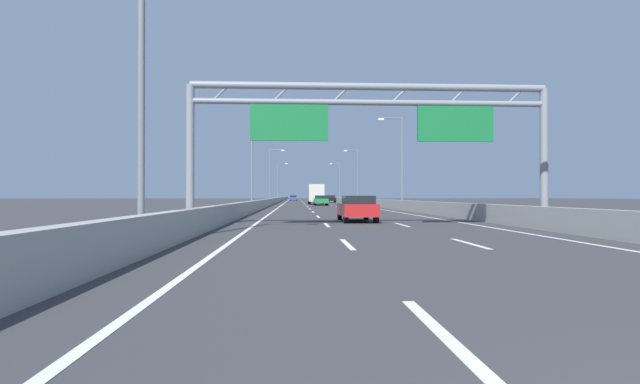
{
  "coord_description": "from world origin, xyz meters",
  "views": [
    {
      "loc": [
        -3.3,
        -1.33,
        1.42
      ],
      "look_at": [
        -0.26,
        57.86,
        1.82
      ],
      "focal_mm": 27.02,
      "sensor_mm": 36.0,
      "label": 1
    }
  ],
  "objects": [
    {
      "name": "black_car",
      "position": [
        3.75,
        94.19,
        0.74
      ],
      "size": [
        1.85,
        4.5,
        1.44
      ],
      "color": "black",
      "rests_on": "ground_plane"
    },
    {
      "name": "lane_dash_left_6",
      "position": [
        -1.8,
        57.5,
        0.01
      ],
      "size": [
        0.16,
        3.0,
        0.01
      ],
      "primitive_type": "cube",
      "color": "white",
      "rests_on": "ground_plane"
    },
    {
      "name": "lane_dash_right_3",
      "position": [
        1.8,
        30.5,
        0.01
      ],
      "size": [
        0.16,
        3.0,
        0.01
      ],
      "primitive_type": "cube",
      "color": "white",
      "rests_on": "ground_plane"
    },
    {
      "name": "streetlamp_left_far",
      "position": [
        -7.47,
        82.75,
        5.4
      ],
      "size": [
        2.58,
        0.28,
        9.5
      ],
      "color": "slate",
      "rests_on": "ground_plane"
    },
    {
      "name": "lane_dash_right_1",
      "position": [
        1.8,
        12.5,
        0.01
      ],
      "size": [
        0.16,
        3.0,
        0.01
      ],
      "primitive_type": "cube",
      "color": "white",
      "rests_on": "ground_plane"
    },
    {
      "name": "barrier_right",
      "position": [
        6.9,
        110.0,
        0.47
      ],
      "size": [
        0.45,
        220.0,
        0.95
      ],
      "color": "#9E9E99",
      "rests_on": "ground_plane"
    },
    {
      "name": "lane_dash_left_17",
      "position": [
        -1.8,
        156.5,
        0.01
      ],
      "size": [
        0.16,
        3.0,
        0.01
      ],
      "primitive_type": "cube",
      "color": "white",
      "rests_on": "ground_plane"
    },
    {
      "name": "ground_plane",
      "position": [
        0.0,
        100.0,
        0.0
      ],
      "size": [
        260.0,
        260.0,
        0.0
      ],
      "primitive_type": "plane",
      "color": "#38383A"
    },
    {
      "name": "barrier_left",
      "position": [
        -6.9,
        110.0,
        0.47
      ],
      "size": [
        0.45,
        220.0,
        0.95
      ],
      "color": "#9E9E99",
      "rests_on": "ground_plane"
    },
    {
      "name": "lane_dash_left_3",
      "position": [
        -1.8,
        30.5,
        0.01
      ],
      "size": [
        0.16,
        3.0,
        0.01
      ],
      "primitive_type": "cube",
      "color": "white",
      "rests_on": "ground_plane"
    },
    {
      "name": "lane_dash_right_8",
      "position": [
        1.8,
        75.5,
        0.01
      ],
      "size": [
        0.16,
        3.0,
        0.01
      ],
      "primitive_type": "cube",
      "color": "white",
      "rests_on": "ground_plane"
    },
    {
      "name": "lane_dash_right_7",
      "position": [
        1.8,
        66.5,
        0.01
      ],
      "size": [
        0.16,
        3.0,
        0.01
      ],
      "primitive_type": "cube",
      "color": "white",
      "rests_on": "ground_plane"
    },
    {
      "name": "blue_car",
      "position": [
        -3.83,
        123.17,
        0.74
      ],
      "size": [
        1.83,
        4.34,
        1.4
      ],
      "color": "#2347AD",
      "rests_on": "ground_plane"
    },
    {
      "name": "lane_dash_left_13",
      "position": [
        -1.8,
        120.5,
        0.01
      ],
      "size": [
        0.16,
        3.0,
        0.01
      ],
      "primitive_type": "cube",
      "color": "white",
      "rests_on": "ground_plane"
    },
    {
      "name": "lane_dash_left_12",
      "position": [
        -1.8,
        111.5,
        0.01
      ],
      "size": [
        0.16,
        3.0,
        0.01
      ],
      "primitive_type": "cube",
      "color": "white",
      "rests_on": "ground_plane"
    },
    {
      "name": "streetlamp_right_far",
      "position": [
        7.47,
        82.75,
        5.4
      ],
      "size": [
        2.58,
        0.28,
        9.5
      ],
      "color": "slate",
      "rests_on": "ground_plane"
    },
    {
      "name": "lane_dash_right_9",
      "position": [
        1.8,
        84.5,
        0.01
      ],
      "size": [
        0.16,
        3.0,
        0.01
      ],
      "primitive_type": "cube",
      "color": "white",
      "rests_on": "ground_plane"
    },
    {
      "name": "red_car",
      "position": [
        0.03,
        24.53,
        0.73
      ],
      "size": [
        1.76,
        4.53,
        1.4
      ],
      "color": "red",
      "rests_on": "ground_plane"
    },
    {
      "name": "lane_dash_left_8",
      "position": [
        -1.8,
        75.5,
        0.01
      ],
      "size": [
        0.16,
        3.0,
        0.01
      ],
      "primitive_type": "cube",
      "color": "white",
      "rests_on": "ground_plane"
    },
    {
      "name": "lane_dash_right_6",
      "position": [
        1.8,
        57.5,
        0.01
      ],
      "size": [
        0.16,
        3.0,
        0.01
      ],
      "primitive_type": "cube",
      "color": "white",
      "rests_on": "ground_plane"
    },
    {
      "name": "lane_dash_right_5",
      "position": [
        1.8,
        48.5,
        0.01
      ],
      "size": [
        0.16,
        3.0,
        0.01
      ],
      "primitive_type": "cube",
      "color": "white",
      "rests_on": "ground_plane"
    },
    {
      "name": "edge_line_left",
      "position": [
        -5.25,
        88.0,
        0.01
      ],
      "size": [
        0.16,
        176.0,
        0.01
      ],
      "primitive_type": "cube",
      "color": "white",
      "rests_on": "ground_plane"
    },
    {
      "name": "lane_dash_left_1",
      "position": [
        -1.8,
        12.5,
        0.01
      ],
      "size": [
        0.16,
        3.0,
        0.01
      ],
      "primitive_type": "cube",
      "color": "white",
      "rests_on": "ground_plane"
    },
    {
      "name": "lane_dash_right_2",
      "position": [
        1.8,
        21.5,
        0.01
      ],
      "size": [
        0.16,
        3.0,
        0.01
      ],
      "primitive_type": "cube",
      "color": "white",
      "rests_on": "ground_plane"
    },
    {
      "name": "lane_dash_left_7",
      "position": [
        -1.8,
        66.5,
        0.01
      ],
      "size": [
        0.16,
        3.0,
        0.01
      ],
      "primitive_type": "cube",
      "color": "white",
      "rests_on": "ground_plane"
    },
    {
      "name": "lane_dash_left_9",
      "position": [
        -1.8,
        84.5,
        0.01
      ],
      "size": [
        0.16,
        3.0,
        0.01
      ],
      "primitive_type": "cube",
      "color": "white",
      "rests_on": "ground_plane"
    },
    {
      "name": "lane_dash_left_2",
      "position": [
        -1.8,
        21.5,
        0.01
      ],
      "size": [
        0.16,
        3.0,
        0.01
      ],
      "primitive_type": "cube",
      "color": "white",
      "rests_on": "ground_plane"
    },
    {
      "name": "box_truck",
      "position": [
        -0.08,
        74.36,
        1.68
      ],
      "size": [
        2.33,
        7.56,
        3.1
      ],
      "color": "#194799",
      "rests_on": "ground_plane"
    },
    {
      "name": "lane_dash_left_4",
      "position": [
        -1.8,
        39.5,
        0.01
      ],
      "size": [
        0.16,
        3.0,
        0.01
      ],
      "primitive_type": "cube",
      "color": "white",
      "rests_on": "ground_plane"
    },
    {
      "name": "lane_dash_right_14",
      "position": [
        1.8,
        129.5,
        0.01
      ],
      "size": [
        0.16,
        3.0,
        0.01
      ],
      "primitive_type": "cube",
      "color": "white",
      "rests_on": "ground_plane"
    },
    {
      "name": "streetlamp_left_mid",
      "position": [
        -7.47,
        47.7,
        5.4
      ],
      "size": [
        2.58,
        0.28,
        9.5
      ],
      "color": "slate",
      "rests_on": "ground_plane"
    },
    {
      "name": "sign_gantry",
      "position": [
        0.03,
        19.64,
        4.81
      ],
      "size": [
        16.02,
        0.36,
        6.36
      ],
      "color": "gray",
      "rests_on": "ground_plane"
    },
    {
      "name": "edge_line_right",
      "position": [
        5.25,
        88.0,
        0.01
      ],
      "size": [
        0.16,
        176.0,
        0.01
      ],
      "primitive_type": "cube",
      "color": "white",
      "rests_on": "ground_plane"
    },
    {
      "name": "lane_dash_right_13",
      "position": [
        1.8,
        120.5,
        0.01
      ],
      "size": [
        0.16,
        3.0,
        0.01
      ],
      "primitive_type": "cube",
      "color": "white",
      "rests_on": "ground_plane"
    },
    {
      "name": "lane_dash_right_4",
      "position": [
        1.8,
        39.5,
        0.01
      ],
      "size": [
        0.16,
        3.0,
        0.01
      ],
      "primitive_type": "cube",
      "color": "white",
      "rests_on": "ground_plane"
    },
    {
      "name": "lane_dash_right_16",
      "position": [
        1.8,
        147.5,
        0.01
      ],
      "size": [
        0.16,
        3.0,
        0.01
      ],
      "primitive_type": "cube",
      "color": "white",
      "rests_on": "ground_plane"
    },
    {
      "name": "lane_dash_left_10",
      "position": [
        -1.8,
        93.5,
        0.01
      ],
      "size": [
        0.16,
        3.0,
        0.01
      ],
      "primitive_type": "cube",
      "color": "white",
      "rests_on": "ground_plane"
    },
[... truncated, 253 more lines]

